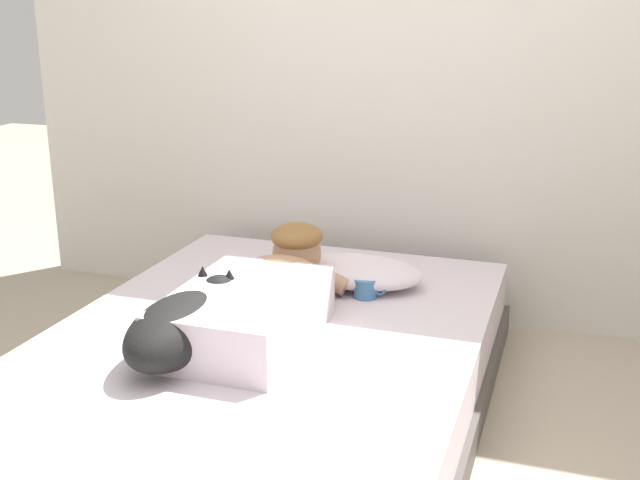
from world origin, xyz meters
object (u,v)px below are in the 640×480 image
dog (183,325)px  coffee_cup (366,288)px  pillow (358,272)px  cell_phone (257,314)px  bed (264,377)px  person_lying (261,296)px

dog → coffee_cup: bearing=58.8°
pillow → cell_phone: (-0.26, -0.42, -0.05)m
bed → pillow: bearing=72.5°
person_lying → cell_phone: size_ratio=6.57×
pillow → coffee_cup: size_ratio=4.16×
person_lying → cell_phone: bearing=123.2°
person_lying → dog: person_lying is taller
bed → person_lying: (-0.03, 0.06, 0.27)m
person_lying → cell_phone: person_lying is taller
dog → person_lying: bearing=66.0°
pillow → coffee_cup: 0.14m
cell_phone → dog: bearing=-103.0°
cell_phone → bed: bearing=-59.7°
coffee_cup → cell_phone: 0.44m
pillow → dog: 0.87m
dog → bed: bearing=55.3°
pillow → person_lying: size_ratio=0.57×
person_lying → coffee_cup: bearing=53.5°
bed → pillow: size_ratio=4.00×
pillow → cell_phone: pillow is taller
person_lying → cell_phone: (-0.05, 0.07, -0.10)m
pillow → bed: bearing=-107.5°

